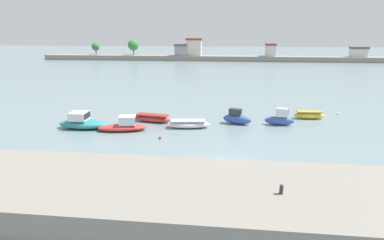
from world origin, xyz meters
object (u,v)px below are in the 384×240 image
at_px(moored_boat_1, 124,126).
at_px(moored_boat_3, 188,124).
at_px(moored_boat_4, 237,118).
at_px(moored_boat_6, 309,115).
at_px(moored_boat_5, 280,119).
at_px(mooring_buoy_0, 160,138).
at_px(moored_boat_2, 152,118).
at_px(mooring_buoy_1, 338,113).
at_px(moored_boat_0, 83,122).
at_px(mooring_bollard, 281,189).

relative_size(moored_boat_1, moored_boat_3, 1.11).
height_order(moored_boat_3, moored_boat_4, moored_boat_4).
bearing_deg(moored_boat_6, moored_boat_1, -163.54).
bearing_deg(moored_boat_5, mooring_buoy_0, -148.91).
bearing_deg(moored_boat_1, moored_boat_2, 47.75).
relative_size(moored_boat_4, moored_boat_6, 0.94).
distance_m(moored_boat_4, mooring_buoy_1, 14.07).
xyz_separation_m(mooring_buoy_0, mooring_buoy_1, (20.50, 11.64, -0.01)).
xyz_separation_m(moored_boat_0, mooring_buoy_0, (9.08, -2.49, -0.52)).
bearing_deg(mooring_bollard, moored_boat_3, 113.08).
relative_size(moored_boat_1, moored_boat_5, 1.63).
height_order(moored_boat_3, mooring_buoy_1, moored_boat_3).
bearing_deg(moored_boat_2, moored_boat_0, -144.85).
xyz_separation_m(moored_boat_1, mooring_buoy_0, (4.34, -2.11, -0.43)).
xyz_separation_m(moored_boat_3, moored_boat_6, (14.03, 5.26, 0.03)).
distance_m(moored_boat_6, mooring_buoy_1, 4.86).
height_order(moored_boat_5, moored_boat_6, moored_boat_5).
bearing_deg(moored_boat_5, moored_boat_4, -174.43).
distance_m(moored_boat_0, moored_boat_3, 11.47).
relative_size(moored_boat_4, mooring_buoy_0, 12.72).
relative_size(moored_boat_2, mooring_buoy_0, 17.44).
height_order(moored_boat_1, mooring_buoy_0, moored_boat_1).
bearing_deg(moored_boat_1, moored_boat_0, 164.22).
bearing_deg(moored_boat_1, moored_boat_3, 4.06).
distance_m(moored_boat_1, moored_boat_6, 21.84).
height_order(mooring_bollard, moored_boat_6, mooring_bollard).
height_order(mooring_bollard, moored_boat_4, mooring_bollard).
xyz_separation_m(moored_boat_2, moored_boat_5, (14.52, 0.32, 0.27)).
bearing_deg(moored_boat_5, moored_boat_1, -161.69).
distance_m(moored_boat_0, moored_boat_5, 21.77).
relative_size(moored_boat_4, moored_boat_5, 1.05).
bearing_deg(moored_boat_4, mooring_buoy_0, -123.72).
height_order(moored_boat_0, moored_boat_2, moored_boat_0).
relative_size(mooring_buoy_0, mooring_buoy_1, 1.12).
bearing_deg(mooring_buoy_0, moored_boat_1, 154.13).
xyz_separation_m(mooring_bollard, moored_boat_6, (6.96, 21.86, -1.56)).
bearing_deg(moored_boat_1, moored_boat_5, 2.23).
bearing_deg(mooring_bollard, moored_boat_5, 80.86).
bearing_deg(moored_boat_1, mooring_buoy_1, 9.85).
relative_size(moored_boat_2, moored_boat_5, 1.44).
xyz_separation_m(mooring_bollard, moored_boat_5, (3.02, 18.78, -1.31)).
bearing_deg(mooring_buoy_0, moored_boat_4, 38.41).
xyz_separation_m(moored_boat_2, moored_boat_4, (9.74, 0.27, 0.25)).
bearing_deg(moored_boat_0, moored_boat_3, 6.58).
bearing_deg(moored_boat_3, mooring_buoy_1, 16.00).
relative_size(moored_boat_1, moored_boat_2, 1.13).
height_order(moored_boat_6, mooring_buoy_1, moored_boat_6).
height_order(mooring_bollard, mooring_buoy_0, mooring_bollard).
relative_size(moored_boat_0, mooring_buoy_1, 22.23).
bearing_deg(mooring_buoy_0, mooring_buoy_1, 29.59).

